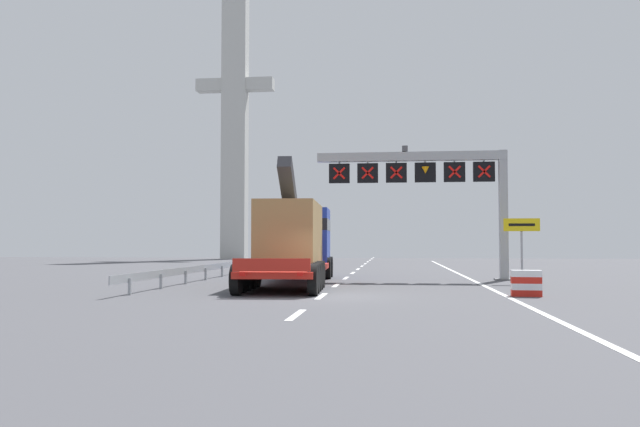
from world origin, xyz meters
The scene contains 9 objects.
ground centered at (0.00, 0.00, 0.00)m, with size 112.00×112.00×0.00m, color #4C4C51.
lane_markings centered at (-0.14, 25.82, 0.01)m, with size 0.20×66.23×0.01m.
edge_line_right centered at (6.20, 12.00, 0.01)m, with size 0.20×63.00×0.01m, color silver.
overhead_lane_gantry centered at (4.33, 10.33, 5.16)m, with size 9.73×0.90×6.74m.
heavy_haul_truck_red centered at (-2.15, 7.29, 1.99)m, with size 3.61×14.16×5.30m.
exit_sign_yellow centered at (8.17, 7.92, 2.27)m, with size 1.62×0.15×2.96m.
crash_barrier_striped centered at (6.89, 0.62, 0.45)m, with size 1.04×0.58×0.90m.
guardrail_left centered at (-6.97, 13.44, 0.56)m, with size 0.13×30.88×0.76m.
bridge_pylon_distant centered at (-15.79, 49.94, 16.61)m, with size 9.00×2.00×32.44m.
Camera 1 is at (2.34, -22.37, 1.85)m, focal length 36.21 mm.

